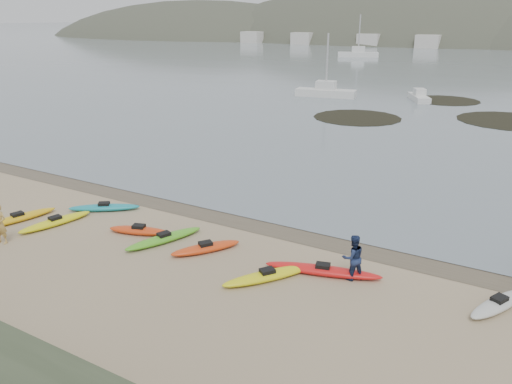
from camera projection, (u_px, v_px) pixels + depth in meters
The scene contains 6 objects.
ground at pixel (256, 220), 24.93m from camera, with size 600.00×600.00×0.00m, color tan.
wet_sand at pixel (253, 222), 24.68m from camera, with size 60.00×60.00×0.00m, color brown.
kayaks at pixel (181, 243), 22.09m from camera, with size 23.27×6.91×0.34m.
person_west at pixel (0, 224), 22.14m from camera, with size 0.68×0.44×1.85m, color tan.
person_east at pixel (353, 257), 19.09m from camera, with size 0.90×0.70×1.84m, color navy.
kelp_mats at pixel (443, 114), 51.71m from camera, with size 22.63×23.69×0.04m.
Camera 1 is at (11.53, -19.92, 9.68)m, focal length 35.00 mm.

